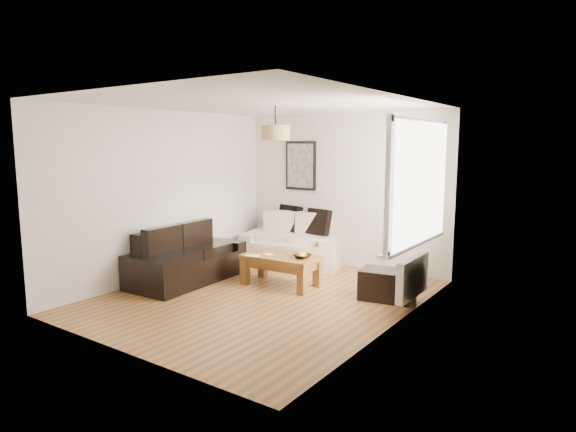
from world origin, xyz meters
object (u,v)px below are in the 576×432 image
Objects in this scene: loveseat_cream at (293,240)px; ottoman at (387,285)px; sofa_leather at (187,256)px; coffee_table at (281,270)px.

loveseat_cream reaches higher than ottoman.
sofa_leather is 3.02m from ottoman.
ottoman is at bearing -75.46° from sofa_leather.
coffee_table is at bearing -78.09° from loveseat_cream.
loveseat_cream is at bearing 116.75° from coffee_table.
coffee_table reaches higher than ottoman.
loveseat_cream reaches higher than sofa_leather.
coffee_table is 1.59m from ottoman.
ottoman is (1.56, 0.28, -0.03)m from coffee_table.
sofa_leather reaches higher than coffee_table.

